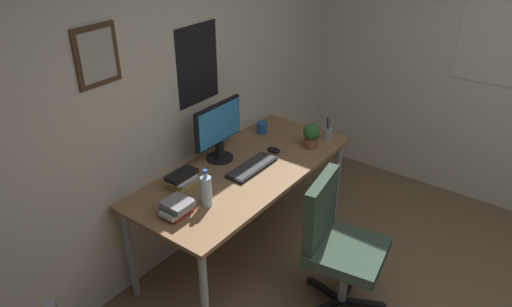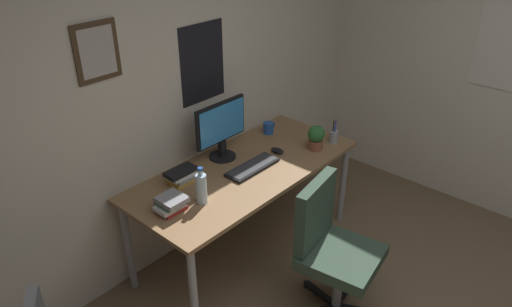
% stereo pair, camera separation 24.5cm
% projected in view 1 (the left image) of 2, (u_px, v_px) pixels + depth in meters
% --- Properties ---
extents(wall_back, '(4.40, 0.10, 2.60)m').
position_uv_depth(wall_back, '(162.00, 93.00, 3.15)').
color(wall_back, beige).
rests_on(wall_back, ground_plane).
extents(desk, '(1.77, 0.78, 0.75)m').
position_uv_depth(desk, '(245.00, 176.00, 3.41)').
color(desk, '#936D47').
rests_on(desk, ground_plane).
extents(office_chair, '(0.57, 0.57, 0.95)m').
position_uv_depth(office_chair, '(336.00, 240.00, 3.02)').
color(office_chair, '#334738').
rests_on(office_chair, ground_plane).
extents(monitor, '(0.46, 0.20, 0.43)m').
position_uv_depth(monitor, '(218.00, 129.00, 3.38)').
color(monitor, black).
rests_on(monitor, desk).
extents(keyboard, '(0.43, 0.15, 0.03)m').
position_uv_depth(keyboard, '(252.00, 167.00, 3.36)').
color(keyboard, black).
rests_on(keyboard, desk).
extents(computer_mouse, '(0.06, 0.11, 0.04)m').
position_uv_depth(computer_mouse, '(274.00, 150.00, 3.57)').
color(computer_mouse, black).
rests_on(computer_mouse, desk).
extents(water_bottle, '(0.07, 0.07, 0.25)m').
position_uv_depth(water_bottle, '(206.00, 191.00, 2.92)').
color(water_bottle, silver).
rests_on(water_bottle, desk).
extents(coffee_mug_near, '(0.12, 0.09, 0.09)m').
position_uv_depth(coffee_mug_near, '(262.00, 127.00, 3.85)').
color(coffee_mug_near, '#2659B2').
rests_on(coffee_mug_near, desk).
extents(potted_plant, '(0.13, 0.13, 0.20)m').
position_uv_depth(potted_plant, '(311.00, 135.00, 3.61)').
color(potted_plant, brown).
rests_on(potted_plant, desk).
extents(pen_cup, '(0.07, 0.07, 0.20)m').
position_uv_depth(pen_cup, '(327.00, 133.00, 3.74)').
color(pen_cup, '#9EA0A5').
rests_on(pen_cup, desk).
extents(book_stack_left, '(0.22, 0.14, 0.10)m').
position_uv_depth(book_stack_left, '(183.00, 179.00, 3.15)').
color(book_stack_left, gold).
rests_on(book_stack_left, desk).
extents(book_stack_right, '(0.18, 0.18, 0.10)m').
position_uv_depth(book_stack_right, '(176.00, 208.00, 2.86)').
color(book_stack_right, '#B22D28').
rests_on(book_stack_right, desk).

